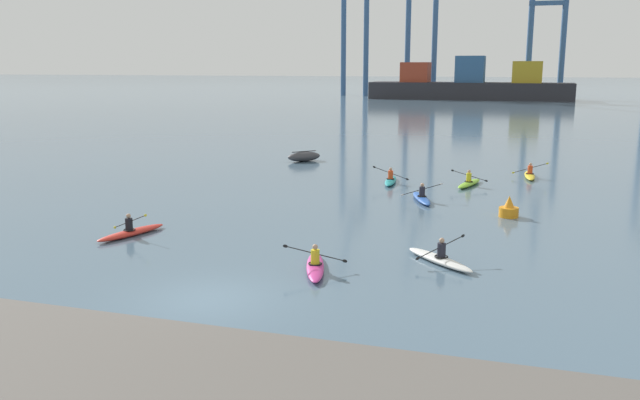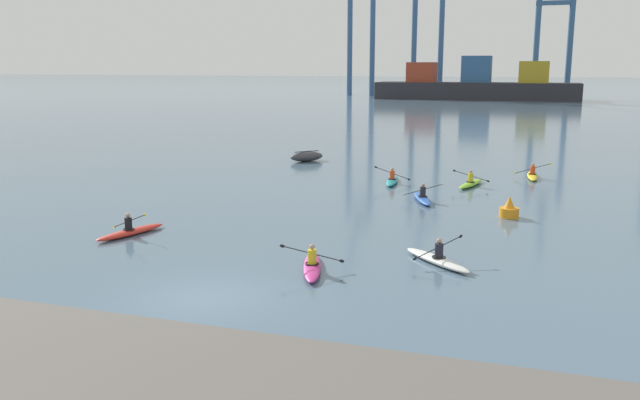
{
  "view_description": "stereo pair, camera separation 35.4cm",
  "coord_description": "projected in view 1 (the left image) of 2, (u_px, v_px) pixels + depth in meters",
  "views": [
    {
      "loc": [
        8.82,
        -16.85,
        6.91
      ],
      "look_at": [
        -0.38,
        12.5,
        0.6
      ],
      "focal_mm": 36.91,
      "sensor_mm": 36.0,
      "label": 1
    },
    {
      "loc": [
        9.16,
        -16.74,
        6.91
      ],
      "look_at": [
        -0.38,
        12.5,
        0.6
      ],
      "focal_mm": 36.91,
      "sensor_mm": 36.0,
      "label": 2
    }
  ],
  "objects": [
    {
      "name": "ground_plane",
      "position": [
        208.0,
        300.0,
        19.73
      ],
      "size": [
        800.0,
        800.0,
        0.0
      ],
      "primitive_type": "plane",
      "color": "slate"
    },
    {
      "name": "container_barge",
      "position": [
        470.0,
        85.0,
        135.29
      ],
      "size": [
        40.75,
        8.44,
        8.8
      ],
      "color": "#28282D",
      "rests_on": "ground"
    },
    {
      "name": "gantry_crane_west",
      "position": [
        355.0,
        7.0,
        149.52
      ],
      "size": [
        6.58,
        17.68,
        42.89
      ],
      "color": "#335684",
      "rests_on": "ground"
    },
    {
      "name": "gantry_crane_west_mid",
      "position": [
        422.0,
        7.0,
        145.39
      ],
      "size": [
        7.23,
        16.72,
        40.22
      ],
      "color": "#335684",
      "rests_on": "ground"
    },
    {
      "name": "gantry_crane_east_mid",
      "position": [
        548.0,
        21.0,
        136.59
      ],
      "size": [
        7.82,
        15.38,
        32.36
      ],
      "color": "#335684",
      "rests_on": "ground"
    },
    {
      "name": "capsized_dinghy",
      "position": [
        304.0,
        157.0,
        48.17
      ],
      "size": [
        2.59,
        2.64,
        0.76
      ],
      "color": "#38383D",
      "rests_on": "ground"
    },
    {
      "name": "channel_buoy",
      "position": [
        509.0,
        209.0,
        30.48
      ],
      "size": [
        0.9,
        0.9,
        1.0
      ],
      "color": "orange",
      "rests_on": "ground"
    },
    {
      "name": "kayak_red",
      "position": [
        131.0,
        232.0,
        27.15
      ],
      "size": [
        2.08,
        3.43,
        1.08
      ],
      "color": "red",
      "rests_on": "ground"
    },
    {
      "name": "kayak_magenta",
      "position": [
        315.0,
        266.0,
        22.55
      ],
      "size": [
        2.14,
        3.42,
        0.95
      ],
      "color": "#C13384",
      "rests_on": "ground"
    },
    {
      "name": "kayak_lime",
      "position": [
        469.0,
        183.0,
        38.42
      ],
      "size": [
        2.2,
        3.44,
        0.95
      ],
      "color": "#7ABC2D",
      "rests_on": "ground"
    },
    {
      "name": "kayak_blue",
      "position": [
        422.0,
        198.0,
        34.14
      ],
      "size": [
        2.11,
        3.4,
        0.96
      ],
      "color": "#2856B2",
      "rests_on": "ground"
    },
    {
      "name": "kayak_white",
      "position": [
        440.0,
        259.0,
        23.37
      ],
      "size": [
        2.9,
        2.75,
        0.96
      ],
      "color": "silver",
      "rests_on": "ground"
    },
    {
      "name": "kayak_teal",
      "position": [
        391.0,
        180.0,
        39.3
      ],
      "size": [
        2.19,
        3.44,
        1.03
      ],
      "color": "teal",
      "rests_on": "ground"
    },
    {
      "name": "kayak_yellow",
      "position": [
        530.0,
        175.0,
        41.21
      ],
      "size": [
        2.2,
        3.43,
        1.02
      ],
      "color": "yellow",
      "rests_on": "ground"
    }
  ]
}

